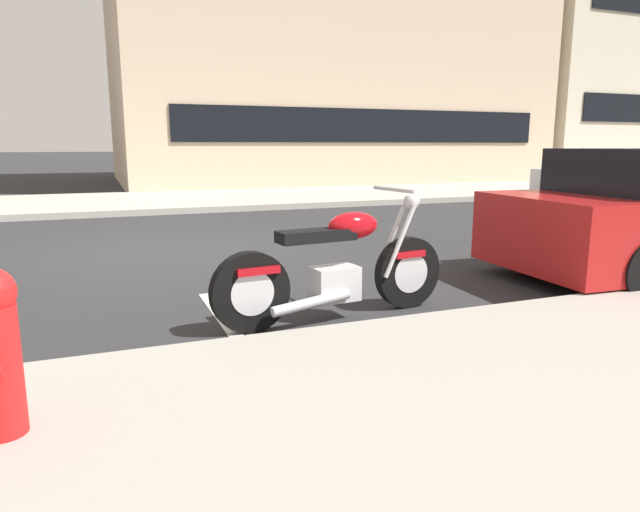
% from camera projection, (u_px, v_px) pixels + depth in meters
% --- Properties ---
extents(ground_plane, '(260.00, 260.00, 0.00)m').
position_uv_depth(ground_plane, '(171.00, 250.00, 8.23)').
color(ground_plane, '#28282B').
extents(sidewalk_far_curb, '(120.00, 5.00, 0.14)m').
position_uv_depth(sidewalk_far_curb, '(514.00, 189.00, 18.81)').
color(sidewalk_far_curb, '#ADA89E').
rests_on(sidewalk_far_curb, ground).
extents(parking_stall_stripe, '(0.12, 2.20, 0.01)m').
position_uv_depth(parking_stall_stripe, '(228.00, 325.00, 4.80)').
color(parking_stall_stripe, silver).
rests_on(parking_stall_stripe, ground).
extents(parked_motorcycle, '(2.23, 0.63, 1.13)m').
position_uv_depth(parked_motorcycle, '(337.00, 270.00, 4.92)').
color(parked_motorcycle, black).
rests_on(parked_motorcycle, ground).
extents(car_opposite_curb, '(4.69, 1.94, 1.32)m').
position_uv_depth(car_opposite_curb, '(616.00, 176.00, 16.16)').
color(car_opposite_curb, silver).
rests_on(car_opposite_curb, ground).
extents(townhouse_near_left, '(15.76, 11.84, 9.72)m').
position_uv_depth(townhouse_near_left, '(310.00, 64.00, 23.84)').
color(townhouse_near_left, beige).
rests_on(townhouse_near_left, ground).
extents(townhouse_corner_block, '(10.26, 12.01, 13.52)m').
position_uv_depth(townhouse_corner_block, '(561.00, 39.00, 28.45)').
color(townhouse_corner_block, beige).
rests_on(townhouse_corner_block, ground).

